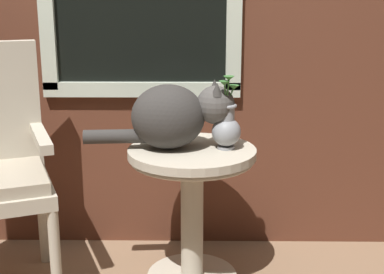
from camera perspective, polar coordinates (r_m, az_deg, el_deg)
name	(u,v)px	position (r m, az deg, el deg)	size (l,w,h in m)	color
wicker_side_table	(192,190)	(2.34, 0.00, -5.48)	(0.53, 0.53, 0.60)	#B2A893
cat	(174,115)	(2.26, -1.88, 2.25)	(0.62, 0.29, 0.28)	#33302D
pewter_vase_with_ivy	(226,126)	(2.26, 3.58, 1.09)	(0.12, 0.12, 0.31)	gray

